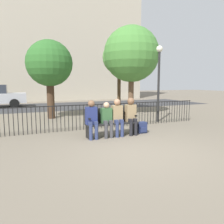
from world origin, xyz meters
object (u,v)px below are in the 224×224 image
tree_1 (119,58)px  lamp_post (159,71)px  park_bench (111,121)px  seated_person_3 (131,114)px  tree_0 (131,54)px  tree_2 (49,64)px  seated_person_1 (107,118)px  seated_person_2 (117,115)px  backpack (142,128)px  seated_person_0 (92,117)px

tree_1 → lamp_post: size_ratio=1.29×
tree_1 → lamp_post: 4.36m
park_bench → seated_person_3: seated_person_3 is taller
tree_1 → tree_0: bearing=-89.9°
park_bench → tree_2: bearing=106.3°
seated_person_3 → tree_1: (2.33, 5.94, 2.55)m
seated_person_1 → tree_2: bearing=103.5°
seated_person_3 → lamp_post: lamp_post is taller
seated_person_2 → tree_2: 5.23m
tree_0 → tree_2: 4.38m
seated_person_3 → backpack: bearing=9.2°
seated_person_2 → seated_person_3: seated_person_3 is taller
park_bench → tree_1: bearing=62.6°
seated_person_2 → backpack: size_ratio=3.20×
seated_person_0 → tree_2: size_ratio=0.32×
lamp_post → backpack: bearing=-138.1°
park_bench → tree_0: (3.01, 4.24, 2.79)m
seated_person_2 → seated_person_3: 0.50m
seated_person_1 → tree_0: tree_0 is taller
seated_person_3 → tree_2: tree_2 is taller
seated_person_3 → lamp_post: 3.23m
backpack → tree_1: bearing=72.3°
park_bench → backpack: bearing=-2.6°
tree_1 → backpack: bearing=-107.7°
seated_person_3 → seated_person_0: bearing=-179.9°
park_bench → tree_0: tree_0 is taller
tree_2 → park_bench: bearing=-73.7°
seated_person_3 → tree_2: bearing=113.3°
backpack → seated_person_1: bearing=-176.5°
seated_person_3 → park_bench: bearing=169.5°
seated_person_0 → seated_person_3: bearing=0.1°
seated_person_1 → tree_2: 5.16m
seated_person_1 → lamp_post: (3.16, 1.71, 1.61)m
seated_person_0 → tree_2: (-0.60, 4.62, 1.96)m
park_bench → lamp_post: size_ratio=0.52×
seated_person_3 → tree_1: bearing=68.6°
park_bench → seated_person_0: (-0.71, -0.13, 0.18)m
park_bench → tree_2: (-1.31, 4.49, 2.15)m
seated_person_1 → tree_0: (3.22, 4.38, 2.65)m
seated_person_2 → seated_person_3: size_ratio=0.98×
seated_person_2 → seated_person_3: (0.50, 0.00, 0.03)m
seated_person_2 → tree_2: (-1.49, 4.62, 1.96)m
seated_person_0 → seated_person_3: seated_person_3 is taller
park_bench → tree_1: (3.01, 5.82, 2.77)m
seated_person_0 → backpack: bearing=2.4°
tree_0 → tree_1: bearing=90.1°
seated_person_0 → tree_0: 6.30m
park_bench → backpack: size_ratio=4.56×
seated_person_3 → tree_0: bearing=61.9°
park_bench → seated_person_3: (0.68, -0.13, 0.22)m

